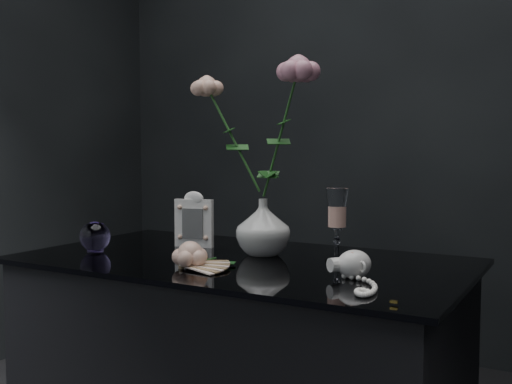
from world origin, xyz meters
The scene contains 8 objects.
vase centered at (0.02, 0.11, 0.83)m, with size 0.13×0.13×0.14m, color silver.
wine_glass centered at (0.21, 0.12, 0.85)m, with size 0.05×0.05×0.17m, color white, non-canonical shape.
picture_frame centered at (-0.19, 0.13, 0.84)m, with size 0.11×0.08×0.15m, color white, non-canonical shape.
paperweight centered at (-0.37, -0.05, 0.80)m, with size 0.08×0.08×0.08m, color #9379C5, non-canonical shape.
paper_fan centered at (-0.05, -0.12, 0.77)m, with size 0.21×0.17×0.02m, color #FFF2CB, non-canonical shape.
loose_rose centered at (-0.04, -0.10, 0.79)m, with size 0.13×0.17×0.06m, color #F3B69D, non-canonical shape.
pearl_jar centered at (0.31, -0.02, 0.79)m, with size 0.20×0.21×0.06m, color white, non-canonical shape.
roses centered at (0.01, 0.11, 1.08)m, with size 0.32×0.11×0.39m.
Camera 1 is at (0.72, -1.16, 1.02)m, focal length 42.00 mm.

